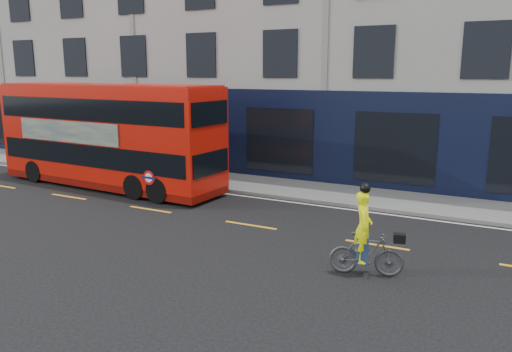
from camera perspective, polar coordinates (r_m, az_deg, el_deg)
The scene contains 8 objects.
ground at distance 14.59m, azimuth -3.39°, elevation -7.22°, with size 120.00×120.00×0.00m, color black.
pavement at distance 20.21m, azimuth 6.03°, elevation -1.67°, with size 60.00×3.00×0.12m, color slate.
kerb at distance 18.86m, azimuth 4.37°, elevation -2.60°, with size 60.00×0.12×0.13m, color slate.
building_terrace at distance 25.92m, azimuth 11.86°, elevation 17.66°, with size 50.00×10.07×15.00m.
road_edge_line at distance 18.61m, azimuth 4.01°, elevation -2.99°, with size 58.00×0.10×0.01m, color silver.
lane_dashes at distance 15.83m, azimuth -0.61°, elevation -5.64°, with size 58.00×0.12×0.01m, color gold, non-canonical shape.
bus at distance 21.62m, azimuth -16.58°, elevation 4.52°, with size 10.70×3.01×4.26m.
cyclist at distance 12.18m, azimuth 12.40°, elevation -7.68°, with size 1.82×0.92×2.24m.
Camera 1 is at (7.07, -11.84, 4.77)m, focal length 35.00 mm.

